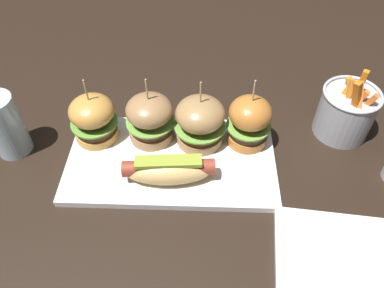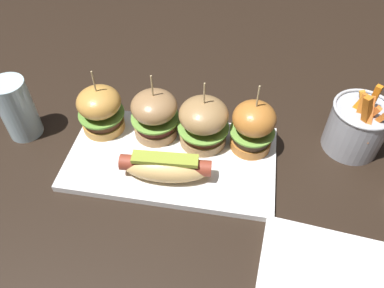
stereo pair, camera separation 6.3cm
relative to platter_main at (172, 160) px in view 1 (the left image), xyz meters
name	(u,v)px [view 1 (the left image)]	position (x,y,z in m)	size (l,w,h in m)	color
ground_plane	(172,162)	(0.00, 0.00, -0.01)	(3.00, 3.00, 0.00)	black
platter_main	(172,160)	(0.00, 0.00, 0.00)	(0.39, 0.22, 0.01)	white
hot_dog	(167,169)	(0.00, -0.05, 0.03)	(0.16, 0.07, 0.05)	tan
slider_far_left	(93,118)	(-0.15, 0.05, 0.06)	(0.09, 0.09, 0.14)	#C2893D
slider_center_left	(150,118)	(-0.04, 0.06, 0.06)	(0.09, 0.09, 0.14)	#977048
slider_center_right	(200,121)	(0.05, 0.05, 0.06)	(0.10, 0.10, 0.14)	#9C7749
slider_far_right	(249,121)	(0.15, 0.05, 0.06)	(0.09, 0.09, 0.15)	#B76E2C
fries_bucket	(346,112)	(0.34, 0.10, 0.05)	(0.11, 0.11, 0.15)	#A8AAB2
side_plate	(342,271)	(0.28, -0.21, 0.00)	(0.20, 0.20, 0.01)	white
water_glass	(5,126)	(-0.31, 0.03, 0.06)	(0.07, 0.07, 0.13)	silver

